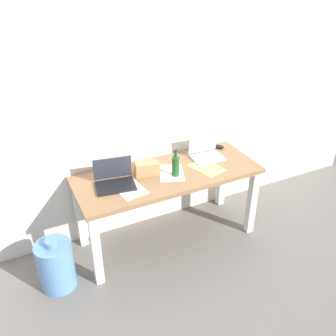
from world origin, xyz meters
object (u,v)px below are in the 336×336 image
coffee_mug (118,167)px  cardboard_box (147,168)px  beer_bottle (176,166)px  water_cooler_jug (56,265)px  laptop_right (206,152)px  laptop_left (115,180)px  computer_mouse (219,147)px  desk (168,183)px

coffee_mug → cardboard_box: bearing=-32.0°
beer_bottle → water_cooler_jug: size_ratio=0.52×
coffee_mug → water_cooler_jug: bearing=-152.3°
laptop_right → coffee_mug: bearing=172.9°
laptop_left → water_cooler_jug: laptop_left is taller
laptop_right → water_cooler_jug: (-1.54, -0.26, -0.56)m
laptop_right → laptop_left: bearing=-174.6°
computer_mouse → water_cooler_jug: computer_mouse is taller
laptop_right → cardboard_box: (-0.62, -0.03, 0.01)m
coffee_mug → beer_bottle: bearing=-33.4°
laptop_left → coffee_mug: bearing=64.0°
laptop_right → beer_bottle: bearing=-156.8°
laptop_left → computer_mouse: laptop_left is taller
desk → laptop_left: size_ratio=4.64×
laptop_left → laptop_right: bearing=5.4°
computer_mouse → desk: bearing=164.6°
computer_mouse → water_cooler_jug: (-1.75, -0.36, -0.53)m
laptop_left → laptop_right: (0.94, 0.09, 0.00)m
desk → laptop_right: laptop_right is taller
laptop_right → beer_bottle: 0.45m
laptop_right → water_cooler_jug: laptop_right is taller
laptop_left → beer_bottle: beer_bottle is taller
laptop_left → coffee_mug: (0.10, 0.19, -0.00)m
laptop_left → coffee_mug: laptop_left is taller
desk → laptop_right: size_ratio=5.45×
computer_mouse → cardboard_box: bearing=156.2°
beer_bottle → water_cooler_jug: beer_bottle is taller
laptop_right → computer_mouse: laptop_right is taller
desk → cardboard_box: (-0.17, 0.08, 0.16)m
beer_bottle → cardboard_box: beer_bottle is taller
beer_bottle → water_cooler_jug: bearing=-175.9°
computer_mouse → beer_bottle: bearing=170.9°
cardboard_box → coffee_mug: cardboard_box is taller
computer_mouse → coffee_mug: bearing=146.8°
laptop_right → computer_mouse: (0.22, 0.10, -0.03)m
cardboard_box → water_cooler_jug: (-0.92, -0.22, -0.57)m
water_cooler_jug → beer_bottle: bearing=4.1°
laptop_left → cardboard_box: 0.32m
laptop_left → water_cooler_jug: size_ratio=0.75×
water_cooler_jug → laptop_left: bearing=15.7°
desk → laptop_right: 0.49m
laptop_right → desk: bearing=-166.2°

